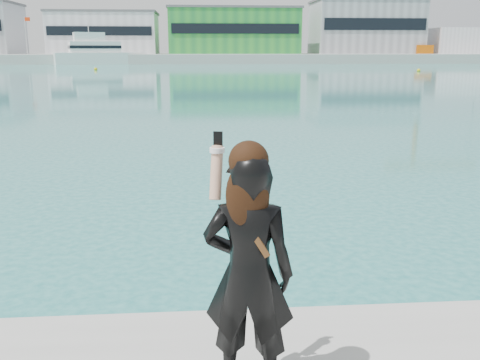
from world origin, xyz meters
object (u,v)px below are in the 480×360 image
object	(u,v)px
buoy_far	(96,70)
woman	(248,267)
motor_yacht	(97,53)
buoy_near	(419,72)

from	to	relation	value
buoy_far	woman	size ratio (longest dim) A/B	0.29
buoy_far	woman	world-z (taller)	woman
woman	motor_yacht	bearing A→B (deg)	-68.04
woman	buoy_near	bearing A→B (deg)	-101.95
buoy_far	woman	xyz separation A→B (m)	(15.34, -79.19, 1.67)
buoy_near	buoy_far	distance (m)	46.69
motor_yacht	woman	world-z (taller)	motor_yacht
motor_yacht	buoy_near	size ratio (longest dim) A/B	36.96
motor_yacht	buoy_far	xyz separation A→B (m)	(5.21, -31.48, -2.34)
motor_yacht	buoy_far	bearing A→B (deg)	-98.93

